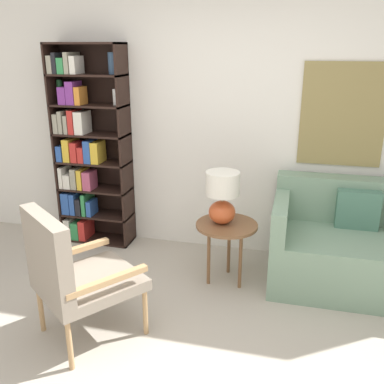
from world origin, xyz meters
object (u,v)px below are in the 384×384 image
at_px(table_lamp, 222,195).
at_px(armchair, 71,270).
at_px(bookshelf, 85,149).
at_px(couch, 383,250).
at_px(side_table, 227,230).

bearing_deg(table_lamp, armchair, -128.60).
bearing_deg(armchair, table_lamp, 51.40).
height_order(bookshelf, armchair, bookshelf).
relative_size(armchair, couch, 0.53).
height_order(bookshelf, couch, bookshelf).
bearing_deg(side_table, bookshelf, 161.55).
distance_m(bookshelf, armchair, 1.76).
height_order(couch, side_table, couch).
xyz_separation_m(couch, table_lamp, (-1.35, -0.24, 0.47)).
bearing_deg(armchair, bookshelf, 113.15).
distance_m(bookshelf, couch, 2.95).
relative_size(bookshelf, side_table, 3.66).
distance_m(armchair, couch, 2.56).
distance_m(armchair, side_table, 1.37).
bearing_deg(side_table, armchair, -130.30).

